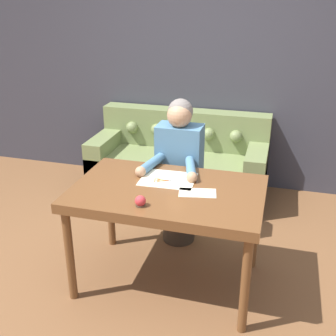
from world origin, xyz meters
The scene contains 9 objects.
ground_plane centered at (0.00, 0.00, 0.00)m, with size 16.00×16.00×0.00m, color brown.
wall_back centered at (0.00, 1.91, 1.30)m, with size 8.00×0.06×2.60m.
dining_table centered at (0.09, -0.01, 0.70)m, with size 1.32×0.84×0.77m.
couch centered at (-0.21, 1.52, 0.31)m, with size 1.82×0.79×0.85m.
person centered at (0.03, 0.56, 0.63)m, with size 0.47×0.62×1.26m.
pattern_paper_main centered at (0.05, 0.13, 0.78)m, with size 0.40×0.32×0.00m.
pattern_paper_offcut centered at (0.30, -0.03, 0.78)m, with size 0.27×0.18×0.00m.
scissors centered at (0.04, 0.10, 0.78)m, with size 0.25×0.11×0.01m.
pin_cushion centered at (-0.01, -0.30, 0.81)m, with size 0.07×0.07×0.07m.
Camera 1 is at (0.80, -2.53, 2.04)m, focal length 45.00 mm.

